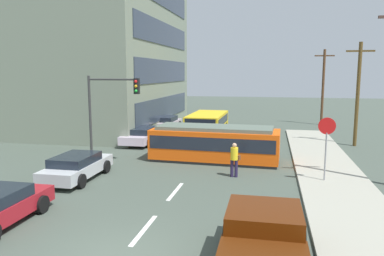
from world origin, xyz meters
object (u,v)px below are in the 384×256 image
Objects in this scene: parked_sedan_mid at (77,166)px; traffic_light_mast at (110,102)px; parked_sedan_furthest at (165,123)px; stop_sign at (327,136)px; city_bus at (207,123)px; parked_sedan_far at (141,135)px; streetcar_tram at (215,143)px; pedestrian_crossing at (234,158)px; pickup_truck_parked at (263,245)px; utility_pole_mid at (358,92)px; utility_pole_far at (323,86)px.

traffic_light_mast is at bearing 85.44° from parked_sedan_mid.
stop_sign reaches higher than parked_sedan_furthest.
stop_sign is (7.35, -11.38, 1.15)m from city_bus.
parked_sedan_far is at bearing -88.61° from parked_sedan_furthest.
streetcar_tram is 3.46m from pedestrian_crossing.
parked_sedan_mid is 15.86m from parked_sedan_furthest.
pickup_truck_parked is 1.18× the size of parked_sedan_far.
streetcar_tram reaches higher than pedestrian_crossing.
traffic_light_mast is at bearing -162.26° from streetcar_tram.
city_bus is 5.04m from parked_sedan_furthest.
city_bus is 0.84× the size of utility_pole_mid.
traffic_light_mast is 16.48m from utility_pole_mid.
traffic_light_mast reaches higher than city_bus.
parked_sedan_far is at bearing 90.26° from parked_sedan_mid.
pickup_truck_parked is (2.99, -11.86, -0.24)m from streetcar_tram.
utility_pole_far reaches higher than traffic_light_mast.
pickup_truck_parked is at bearing -60.80° from parked_sedan_far.
pickup_truck_parked is 9.02m from stop_sign.
utility_pole_far is at bearing 94.90° from utility_pole_mid.
city_bus is (-1.79, 8.05, 0.01)m from streetcar_tram.
pedestrian_crossing is at bearing 177.60° from stop_sign.
utility_pole_far is (-0.91, 10.58, 0.08)m from utility_pole_mid.
utility_pole_far is at bearing 42.53° from city_bus.
stop_sign is (5.55, -3.33, 1.16)m from streetcar_tram.
parked_sedan_mid is at bearing 142.41° from pickup_truck_parked.
pedestrian_crossing reaches higher than pickup_truck_parked.
parked_sedan_far is 13.62m from stop_sign.
stop_sign reaches higher than city_bus.
parked_sedan_furthest is at bearing 90.75° from parked_sedan_mid.
pedestrian_crossing is 10.18m from parked_sedan_far.
parked_sedan_furthest is 15.76m from utility_pole_mid.
utility_pole_mid is at bearing 71.48° from stop_sign.
parked_sedan_far is (-8.84, 15.82, -0.17)m from pickup_truck_parked.
pickup_truck_parked is at bearing -75.83° from streetcar_tram.
parked_sedan_far is at bearing -134.74° from city_bus.
utility_pole_mid reaches higher than pedestrian_crossing.
stop_sign reaches higher than pickup_truck_parked.
pedestrian_crossing is at bearing -65.64° from streetcar_tram.
stop_sign is 11.27m from traffic_light_mast.
utility_pole_mid reaches higher than traffic_light_mast.
streetcar_tram is 6.58m from stop_sign.
parked_sedan_furthest is (-4.22, 2.72, -0.42)m from city_bus.
pedestrian_crossing is at bearing -127.79° from utility_pole_mid.
pedestrian_crossing is 15.79m from parked_sedan_furthest.
pedestrian_crossing is 7.49m from parked_sedan_mid.
pedestrian_crossing is 21.29m from utility_pole_far.
parked_sedan_mid is 18.80m from utility_pole_mid.
streetcar_tram is at bearing 17.74° from traffic_light_mast.
parked_sedan_far is at bearing 119.20° from pickup_truck_parked.
parked_sedan_furthest is (-7.44, 13.93, -0.32)m from pedestrian_crossing.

